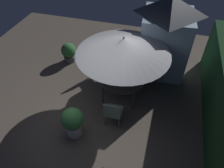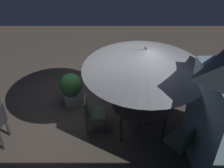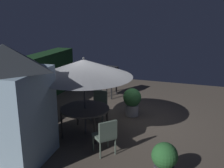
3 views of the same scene
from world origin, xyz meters
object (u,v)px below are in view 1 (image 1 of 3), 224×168
at_px(chair_far_side, 113,112).
at_px(potted_plant_by_grill, 69,52).
at_px(patio_umbrella, 123,46).
at_px(chair_toward_hedge, 156,74).
at_px(chair_near_shed, 102,62).
at_px(potted_plant_by_shed, 73,121).
at_px(garden_shed, 165,36).
at_px(patio_table, 122,79).

relative_size(chair_far_side, potted_plant_by_grill, 1.20).
bearing_deg(patio_umbrella, chair_toward_hedge, 128.56).
bearing_deg(chair_toward_hedge, potted_plant_by_grill, -98.91).
relative_size(chair_near_shed, potted_plant_by_shed, 0.98).
relative_size(chair_near_shed, chair_far_side, 1.00).
bearing_deg(chair_far_side, chair_near_shed, -154.49).
xyz_separation_m(garden_shed, patio_umbrella, (1.75, -1.03, 0.52)).
height_order(patio_table, chair_far_side, chair_far_side).
height_order(chair_far_side, potted_plant_by_shed, potted_plant_by_shed).
bearing_deg(chair_far_side, potted_plant_by_grill, -135.25).
distance_m(patio_table, chair_toward_hedge, 1.24).
xyz_separation_m(patio_umbrella, potted_plant_by_shed, (1.74, -0.89, -1.37)).
xyz_separation_m(chair_far_side, potted_plant_by_shed, (0.59, -0.92, -0.00)).
distance_m(garden_shed, potted_plant_by_grill, 3.58).
xyz_separation_m(patio_table, potted_plant_by_grill, (-1.29, -2.38, -0.31)).
relative_size(patio_umbrella, potted_plant_by_shed, 2.85).
distance_m(patio_table, chair_far_side, 1.17).
bearing_deg(chair_far_side, garden_shed, 161.10).
height_order(garden_shed, chair_far_side, garden_shed).
bearing_deg(patio_umbrella, chair_far_side, 1.80).
distance_m(patio_umbrella, chair_toward_hedge, 1.84).
relative_size(chair_near_shed, chair_toward_hedge, 1.00).
xyz_separation_m(chair_toward_hedge, potted_plant_by_shed, (2.50, -1.85, -0.00)).
bearing_deg(patio_table, potted_plant_by_shed, -27.08).
relative_size(patio_umbrella, chair_far_side, 2.91).
bearing_deg(chair_toward_hedge, potted_plant_by_shed, -36.43).
bearing_deg(chair_near_shed, patio_table, 46.80).
distance_m(chair_near_shed, chair_far_side, 2.24).
bearing_deg(potted_plant_by_shed, chair_far_side, 122.43).
bearing_deg(chair_toward_hedge, patio_umbrella, -51.44).
xyz_separation_m(garden_shed, patio_table, (1.75, -1.03, -0.66)).
relative_size(potted_plant_by_shed, potted_plant_by_grill, 1.23).
bearing_deg(garden_shed, potted_plant_by_grill, -82.22).
height_order(patio_table, potted_plant_by_grill, patio_table).
xyz_separation_m(patio_table, chair_far_side, (1.15, 0.04, -0.19)).
bearing_deg(garden_shed, patio_table, -30.46).
height_order(patio_umbrella, potted_plant_by_shed, patio_umbrella).
bearing_deg(patio_table, chair_near_shed, -133.20).
height_order(potted_plant_by_shed, potted_plant_by_grill, potted_plant_by_shed).
relative_size(garden_shed, potted_plant_by_shed, 2.93).
xyz_separation_m(chair_near_shed, chair_toward_hedge, (0.11, 1.89, 0.00)).
bearing_deg(chair_toward_hedge, chair_near_shed, -93.33).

